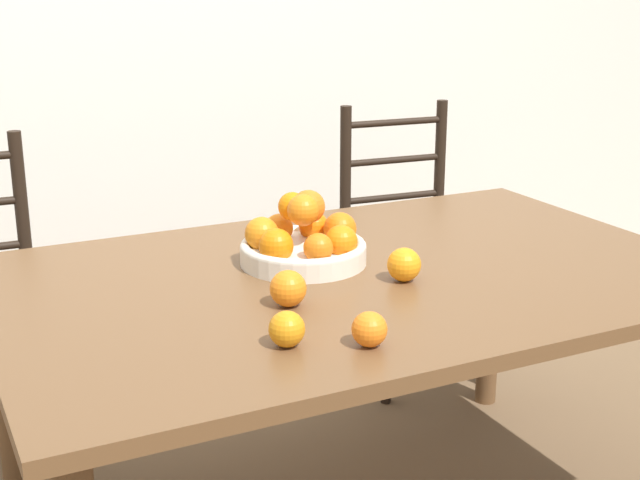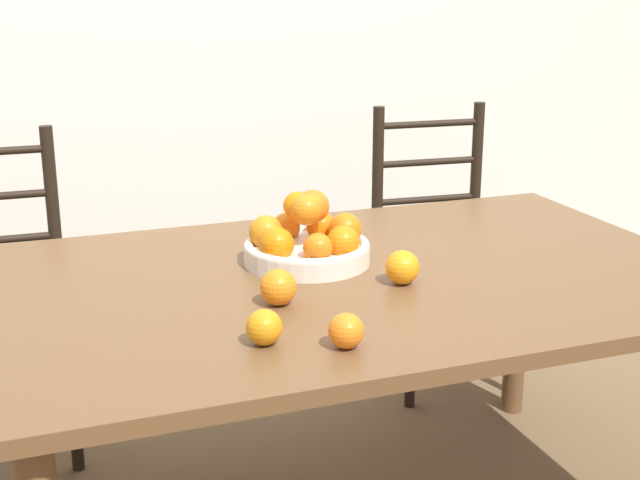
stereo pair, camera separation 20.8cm
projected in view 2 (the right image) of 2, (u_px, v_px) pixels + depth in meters
wall_back at (200, 2)px, 3.34m from camera, size 8.00×0.06×2.60m
dining_table at (355, 305)px, 2.14m from camera, size 1.69×1.09×0.72m
fruit_bowl at (307, 241)px, 2.17m from camera, size 0.31×0.31×0.18m
orange_loose_0 at (264, 327)px, 1.70m from camera, size 0.07×0.07×0.07m
orange_loose_1 at (346, 331)px, 1.69m from camera, size 0.07×0.07×0.07m
orange_loose_2 at (402, 267)px, 2.03m from camera, size 0.08×0.08×0.08m
orange_loose_3 at (278, 287)px, 1.90m from camera, size 0.08×0.08×0.08m
chair_right at (441, 248)px, 3.13m from camera, size 0.45×0.43×0.96m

